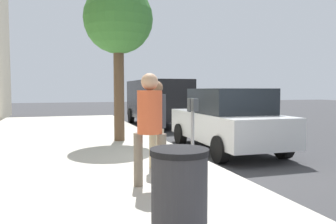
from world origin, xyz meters
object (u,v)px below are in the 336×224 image
object	(u,v)px
pedestrian_bystander	(150,119)
parked_sedan_near	(227,120)
parked_van_far	(157,100)
street_tree	(118,21)
trash_bin	(179,199)
parking_meter	(193,117)
pedestrian_at_meter	(156,118)

from	to	relation	value
pedestrian_bystander	parked_sedan_near	distance (m)	4.47
pedestrian_bystander	parked_van_far	bearing A→B (deg)	16.48
parked_van_far	street_tree	size ratio (longest dim) A/B	1.09
parked_sedan_near	trash_bin	bearing A→B (deg)	147.63
parking_meter	trash_bin	size ratio (longest dim) A/B	1.40
pedestrian_bystander	trash_bin	xyz separation A→B (m)	(-2.14, 0.27, -0.60)
parked_sedan_near	street_tree	distance (m)	4.45
parked_sedan_near	parked_van_far	bearing A→B (deg)	-0.01
pedestrian_at_meter	street_tree	bearing A→B (deg)	84.63
street_tree	trash_bin	xyz separation A→B (m)	(-7.28, 0.67, -3.17)
pedestrian_bystander	street_tree	xyz separation A→B (m)	(5.14, -0.39, 2.57)
parking_meter	street_tree	size ratio (longest dim) A/B	0.29
street_tree	parked_sedan_near	bearing A→B (deg)	-125.74
trash_bin	pedestrian_bystander	bearing A→B (deg)	-7.26
pedestrian_at_meter	parked_sedan_near	size ratio (longest dim) A/B	0.40
pedestrian_bystander	trash_bin	distance (m)	2.24
parked_sedan_near	trash_bin	world-z (taller)	parked_sedan_near
pedestrian_at_meter	trash_bin	bearing A→B (deg)	-108.16
pedestrian_at_meter	parked_sedan_near	xyz separation A→B (m)	(2.07, -2.67, -0.29)
street_tree	pedestrian_at_meter	bearing A→B (deg)	-179.42
parking_meter	parked_sedan_near	world-z (taller)	parked_sedan_near
parking_meter	pedestrian_at_meter	size ratio (longest dim) A/B	0.80
parking_meter	trash_bin	distance (m)	3.73
parking_meter	parked_van_far	world-z (taller)	parked_van_far
street_tree	trash_bin	distance (m)	7.97
parked_van_far	trash_bin	distance (m)	12.87
pedestrian_bystander	parking_meter	bearing A→B (deg)	-12.31
pedestrian_at_meter	parked_van_far	distance (m)	9.52
parking_meter	parked_sedan_near	xyz separation A→B (m)	(1.96, -1.85, -0.27)
parking_meter	trash_bin	bearing A→B (deg)	155.62
pedestrian_at_meter	trash_bin	size ratio (longest dim) A/B	1.75
parked_sedan_near	pedestrian_bystander	bearing A→B (deg)	135.76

